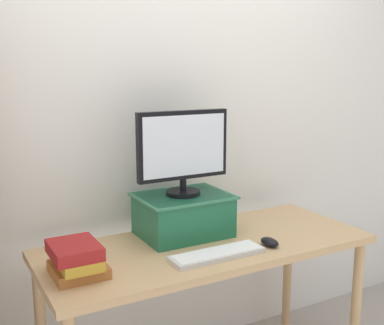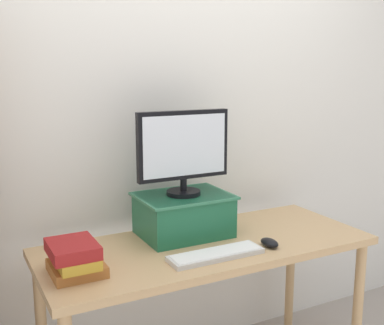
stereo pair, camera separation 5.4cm
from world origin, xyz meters
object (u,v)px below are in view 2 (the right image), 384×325
(desk, at_px, (207,260))
(computer_monitor, at_px, (183,149))
(book_stack, at_px, (75,258))
(keyboard, at_px, (216,254))
(computer_mouse, at_px, (269,243))
(riser_box, at_px, (184,214))

(desk, relative_size, computer_monitor, 3.35)
(book_stack, bearing_deg, keyboard, -10.41)
(computer_mouse, distance_m, book_stack, 0.86)
(desk, bearing_deg, keyboard, -106.55)
(riser_box, height_order, computer_monitor, computer_monitor)
(desk, distance_m, book_stack, 0.65)
(computer_monitor, height_order, book_stack, computer_monitor)
(book_stack, bearing_deg, desk, 5.87)
(riser_box, height_order, book_stack, riser_box)
(desk, bearing_deg, computer_mouse, -37.40)
(keyboard, relative_size, computer_mouse, 4.07)
(desk, height_order, keyboard, keyboard)
(computer_monitor, relative_size, computer_mouse, 4.42)
(keyboard, bearing_deg, computer_mouse, -0.76)
(desk, height_order, riser_box, riser_box)
(book_stack, bearing_deg, computer_mouse, -7.31)
(keyboard, bearing_deg, book_stack, 169.59)
(riser_box, bearing_deg, keyboard, -90.71)
(book_stack, bearing_deg, riser_box, 19.99)
(riser_box, bearing_deg, book_stack, -160.01)
(desk, xyz_separation_m, keyboard, (-0.05, -0.17, 0.10))
(desk, xyz_separation_m, computer_monitor, (-0.05, 0.15, 0.51))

